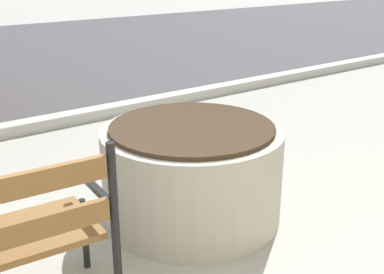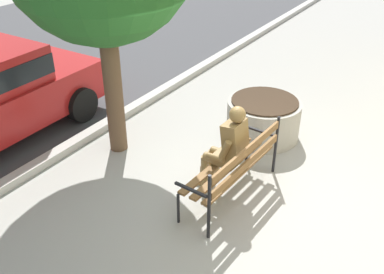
{
  "view_description": "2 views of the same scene",
  "coord_description": "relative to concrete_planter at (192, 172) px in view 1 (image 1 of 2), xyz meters",
  "views": [
    {
      "loc": [
        -0.24,
        -2.1,
        1.74
      ],
      "look_at": [
        1.58,
        0.41,
        0.6
      ],
      "focal_mm": 45.46,
      "sensor_mm": 36.0,
      "label": 1
    },
    {
      "loc": [
        -4.59,
        -2.1,
        3.86
      ],
      "look_at": [
        -0.19,
        0.72,
        0.75
      ],
      "focal_mm": 40.56,
      "sensor_mm": 36.0,
      "label": 2
    }
  ],
  "objects": [
    {
      "name": "concrete_planter",
      "position": [
        0.0,
        0.0,
        0.0
      ],
      "size": [
        1.25,
        1.25,
        0.68
      ],
      "color": "#A8A399",
      "rests_on": "ground"
    }
  ]
}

